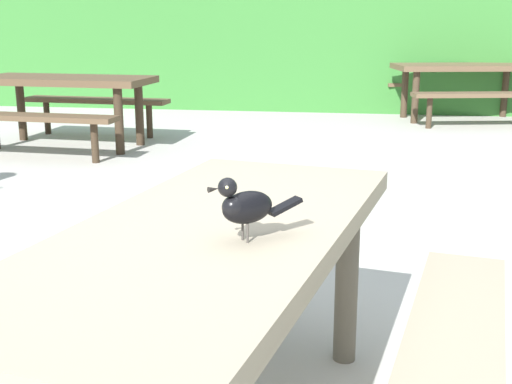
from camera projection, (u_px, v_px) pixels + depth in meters
hedge_wall at (336, 48)px, 10.61m from camera, size 28.00×2.18×1.75m
picnic_table_foreground at (213, 284)px, 2.03m from camera, size 1.97×1.99×0.74m
bird_grackle at (244, 205)px, 1.82m from camera, size 0.24×0.20×0.18m
picnic_table_mid_left at (463, 78)px, 8.98m from camera, size 2.02×1.99×0.74m
picnic_table_mid_right at (66, 94)px, 7.07m from camera, size 1.85×1.79×0.74m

